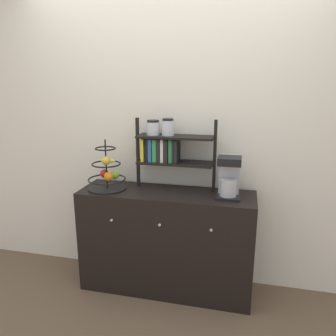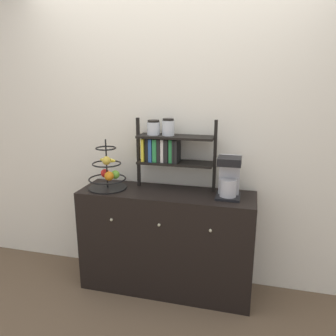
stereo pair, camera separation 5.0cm
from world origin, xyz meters
name	(u,v)px [view 1 (the left image)]	position (x,y,z in m)	size (l,w,h in m)	color
ground_plane	(160,302)	(0.00, 0.00, 0.00)	(12.00, 12.00, 0.00)	brown
wall_back	(173,134)	(0.00, 0.47, 1.30)	(7.00, 0.05, 2.60)	silver
sideboard	(166,241)	(0.00, 0.21, 0.43)	(1.42, 0.44, 0.86)	black
coffee_maker	(229,177)	(0.49, 0.23, 1.02)	(0.18, 0.20, 0.32)	black
fruit_stand	(107,174)	(-0.49, 0.18, 0.99)	(0.31, 0.31, 0.41)	black
shelf_hutch	(166,146)	(-0.03, 0.33, 1.22)	(0.66, 0.20, 0.58)	black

